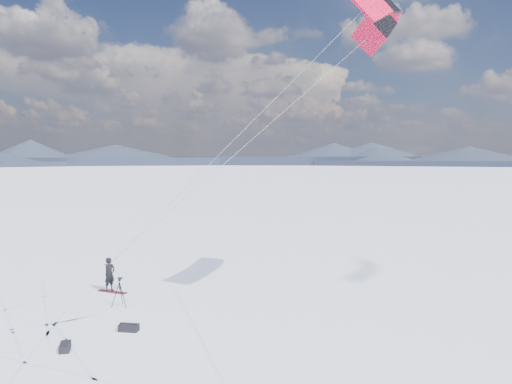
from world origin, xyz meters
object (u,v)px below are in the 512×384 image
Objects in this scene: snowkiter at (110,291)px; gear_bag_a at (129,328)px; snowboard at (112,292)px; gear_bag_b at (65,347)px; tripod at (120,288)px.

snowkiter is 6.02m from gear_bag_a.
gear_bag_b is at bearing -64.27° from snowboard.
snowkiter is at bearing 153.86° from snowboard.
gear_bag_b is at bearing -63.96° from tripod.
snowboard is 1.95× the size of gear_bag_a.
gear_bag_a is 2.50m from gear_bag_b.
tripod is at bearing -122.18° from snowkiter.
tripod reaches higher than gear_bag_a.
snowkiter reaches higher than gear_bag_b.
snowkiter is 2.28× the size of gear_bag_b.
tripod reaches higher than snowboard.
gear_bag_a reaches higher than gear_bag_b.
snowkiter is 7.43m from gear_bag_b.
gear_bag_a is at bearing -36.95° from tripod.
snowboard is 1.20× the size of tripod.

